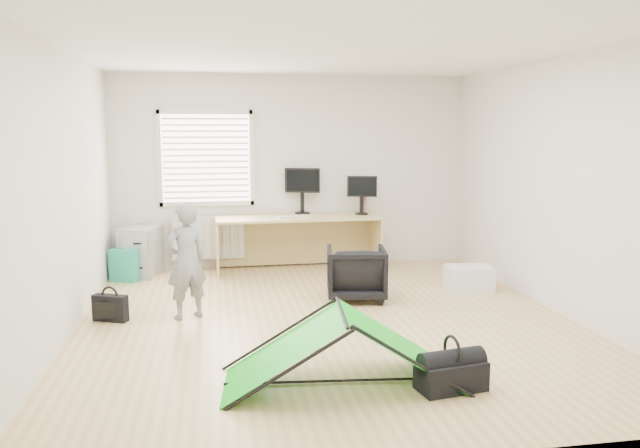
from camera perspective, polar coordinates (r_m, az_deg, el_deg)
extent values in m
plane|color=tan|center=(6.46, 0.60, -8.89)|extent=(5.50, 5.50, 0.00)
cube|color=silver|center=(8.90, -2.56, 4.81)|extent=(5.00, 0.02, 2.70)
cube|color=silver|center=(8.78, -10.37, 5.93)|extent=(1.20, 0.06, 1.20)
cube|color=silver|center=(8.86, -10.18, -1.21)|extent=(1.00, 0.12, 0.60)
cube|color=tan|center=(8.62, -2.04, -1.81)|extent=(2.24, 0.74, 0.76)
cube|color=#9C9FA1|center=(8.68, -16.05, -2.41)|extent=(0.58, 0.67, 0.66)
cube|color=black|center=(8.81, -1.63, 2.48)|extent=(0.50, 0.26, 0.47)
cube|color=black|center=(8.74, 3.82, 2.17)|extent=(0.43, 0.18, 0.40)
cube|color=beige|center=(8.49, -2.37, 0.70)|extent=(0.48, 0.24, 0.02)
cylinder|color=#B0626B|center=(8.86, 4.07, 1.82)|extent=(0.09, 0.09, 0.27)
imported|color=black|center=(7.21, 3.34, -4.50)|extent=(0.76, 0.77, 0.62)
imported|color=gray|center=(6.58, -12.16, -3.32)|extent=(0.52, 0.46, 1.21)
cube|color=white|center=(7.82, 13.47, -4.87)|extent=(0.57, 0.42, 0.30)
cube|color=teal|center=(8.44, -17.48, -3.63)|extent=(0.39, 0.29, 0.42)
cube|color=black|center=(6.78, -18.62, -7.29)|extent=(0.38, 0.25, 0.27)
cube|color=silver|center=(5.66, -0.61, -10.91)|extent=(0.11, 0.11, 0.11)
cube|color=black|center=(4.93, 11.90, -13.41)|extent=(0.55, 0.34, 0.22)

